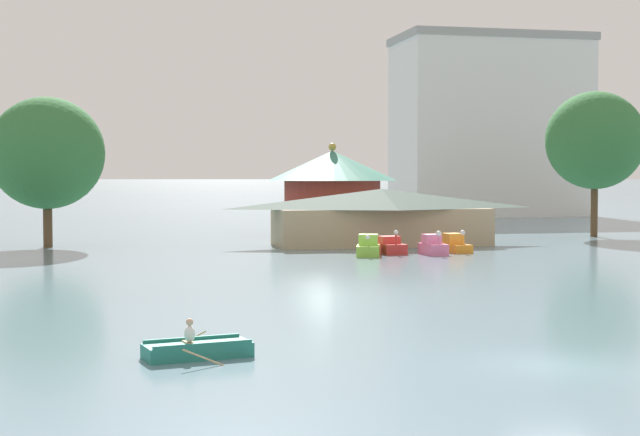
# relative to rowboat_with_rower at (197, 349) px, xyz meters

# --- Properties ---
(ground_plane) EXTENTS (2000.00, 2000.00, 0.00)m
(ground_plane) POSITION_rel_rowboat_with_rower_xyz_m (9.98, -3.45, -0.25)
(ground_plane) COLOR slate
(rowboat_with_rower) EXTENTS (3.37, 3.11, 1.38)m
(rowboat_with_rower) POSITION_rel_rowboat_with_rower_xyz_m (0.00, 0.00, 0.00)
(rowboat_with_rower) COLOR #237A6B
(rowboat_with_rower) RESTS_ON ground
(pedal_boat_lime) EXTENTS (2.21, 2.99, 1.47)m
(pedal_boat_lime) POSITION_rel_rowboat_with_rower_xyz_m (14.42, 33.41, 0.31)
(pedal_boat_lime) COLOR #8CCC3F
(pedal_boat_lime) RESTS_ON ground
(pedal_boat_red) EXTENTS (1.83, 2.43, 1.70)m
(pedal_boat_red) POSITION_rel_rowboat_with_rower_xyz_m (16.36, 34.72, 0.24)
(pedal_boat_red) COLOR red
(pedal_boat_red) RESTS_ON ground
(pedal_boat_pink) EXTENTS (1.49, 2.42, 1.69)m
(pedal_boat_pink) POSITION_rel_rowboat_with_rower_xyz_m (19.02, 33.49, 0.31)
(pedal_boat_pink) COLOR pink
(pedal_boat_pink) RESTS_ON ground
(pedal_boat_orange) EXTENTS (1.71, 2.90, 1.62)m
(pedal_boat_orange) POSITION_rel_rowboat_with_rower_xyz_m (21.24, 35.24, 0.26)
(pedal_boat_orange) COLOR orange
(pedal_boat_orange) RESTS_ON ground
(boathouse) EXTENTS (17.65, 6.62, 4.36)m
(boathouse) POSITION_rel_rowboat_with_rower_xyz_m (17.92, 42.45, 2.04)
(boathouse) COLOR tan
(boathouse) RESTS_ON ground
(green_roof_pavilion) EXTENTS (11.63, 11.63, 8.30)m
(green_roof_pavilion) POSITION_rel_rowboat_with_rower_xyz_m (17.07, 55.45, 4.09)
(green_roof_pavilion) COLOR #993328
(green_roof_pavilion) RESTS_ON ground
(shoreline_tree_tall_left) EXTENTS (8.59, 8.59, 11.29)m
(shoreline_tree_tall_left) POSITION_rel_rowboat_with_rower_xyz_m (-7.13, 46.03, 6.82)
(shoreline_tree_tall_left) COLOR brown
(shoreline_tree_tall_left) RESTS_ON ground
(shoreline_tree_right) EXTENTS (8.61, 8.61, 12.76)m
(shoreline_tree_right) POSITION_rel_rowboat_with_rower_xyz_m (39.12, 48.46, 8.20)
(shoreline_tree_right) COLOR brown
(shoreline_tree_right) RESTS_ON ground
(background_building_block) EXTENTS (24.84, 13.11, 23.77)m
(background_building_block) POSITION_rel_rowboat_with_rower_xyz_m (46.87, 91.20, 11.65)
(background_building_block) COLOR silver
(background_building_block) RESTS_ON ground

